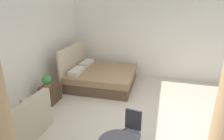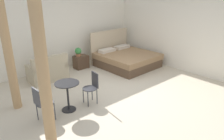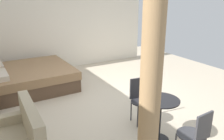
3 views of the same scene
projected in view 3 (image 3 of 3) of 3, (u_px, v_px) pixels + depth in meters
ground_plane at (105, 100)px, 5.31m from camera, size 8.98×8.92×0.02m
wall_right at (62, 25)px, 7.36m from camera, size 0.12×5.92×2.84m
bed at (27, 77)px, 5.92m from camera, size 2.08×2.17×1.32m
balcony_table at (160, 112)px, 3.67m from camera, size 0.60×0.60×0.74m
cafe_chair_near_window at (197, 133)px, 3.12m from camera, size 0.44×0.44×0.85m
cafe_chair_near_couch at (139, 96)px, 4.28m from camera, size 0.42×0.42×0.84m
curtain_right at (150, 101)px, 2.19m from camera, size 0.21×0.21×2.67m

